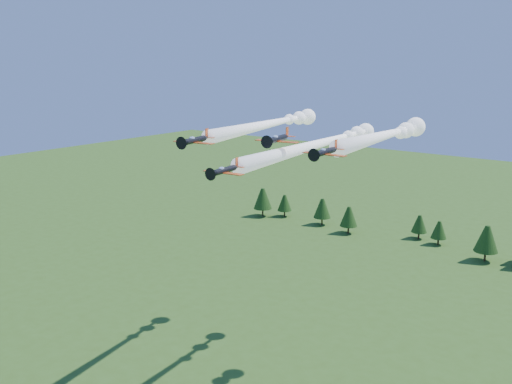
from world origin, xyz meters
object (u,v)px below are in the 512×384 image
Objects in this scene: plane_lead at (325,142)px; plane_slot at (278,139)px; plane_left at (273,123)px; plane_right at (388,134)px.

plane_slot is at bearing -92.91° from plane_lead.
plane_left is (-14.42, 3.22, 2.39)m from plane_lead.
plane_right is 20.65m from plane_slot.
plane_lead is 12.93m from plane_right.
plane_lead is at bearing 82.98° from plane_slot.
plane_left is 1.25× the size of plane_right.
plane_left is 27.27m from plane_right.
plane_left is at bearing 162.28° from plane_lead.
plane_right reaches higher than plane_slot.
plane_lead is 7.14× the size of plane_slot.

